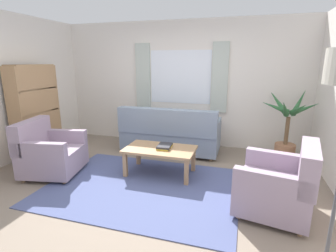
{
  "coord_description": "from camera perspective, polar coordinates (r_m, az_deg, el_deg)",
  "views": [
    {
      "loc": [
        1.34,
        -3.14,
        1.77
      ],
      "look_at": [
        0.18,
        0.7,
        0.76
      ],
      "focal_mm": 27.4,
      "sensor_mm": 36.0,
      "label": 1
    }
  ],
  "objects": [
    {
      "name": "window_with_curtains",
      "position": [
        5.49,
        2.68,
        10.8
      ],
      "size": [
        1.98,
        0.07,
        1.4
      ],
      "color": "white"
    },
    {
      "name": "armchair_right",
      "position": [
        3.35,
        23.59,
        -12.05
      ],
      "size": [
        0.96,
        0.98,
        0.88
      ],
      "rotation": [
        0.0,
        0.0,
        -1.76
      ],
      "color": "#998499",
      "rests_on": "ground_plane"
    },
    {
      "name": "area_rug",
      "position": [
        3.84,
        -5.76,
        -13.24
      ],
      "size": [
        2.73,
        2.01,
        0.01
      ],
      "primitive_type": "cube",
      "color": "#4C5684",
      "rests_on": "ground_plane"
    },
    {
      "name": "armchair_left",
      "position": [
        4.53,
        -24.86,
        -5.41
      ],
      "size": [
        0.97,
        0.99,
        0.88
      ],
      "rotation": [
        0.0,
        0.0,
        1.77
      ],
      "color": "#998499",
      "rests_on": "ground_plane"
    },
    {
      "name": "bookshelf",
      "position": [
        5.37,
        -27.0,
        3.23
      ],
      "size": [
        0.3,
        0.94,
        1.72
      ],
      "rotation": [
        0.0,
        0.0,
        -1.57
      ],
      "color": "#A87F56",
      "rests_on": "ground_plane"
    },
    {
      "name": "potted_plant",
      "position": [
        5.03,
        24.9,
        -1.12
      ],
      "size": [
        0.95,
        1.13,
        1.31
      ],
      "color": "#9E6B4C",
      "rests_on": "ground_plane"
    },
    {
      "name": "couch",
      "position": [
        5.08,
        0.44,
        -1.87
      ],
      "size": [
        1.9,
        0.82,
        0.92
      ],
      "rotation": [
        0.0,
        0.0,
        3.14
      ],
      "color": "gray",
      "rests_on": "ground_plane"
    },
    {
      "name": "coffee_table",
      "position": [
        4.08,
        -1.77,
        -5.7
      ],
      "size": [
        1.1,
        0.64,
        0.44
      ],
      "color": "#A87F56",
      "rests_on": "ground_plane"
    },
    {
      "name": "ground_plane",
      "position": [
        3.84,
        -5.76,
        -13.32
      ],
      "size": [
        6.24,
        6.24,
        0.0
      ],
      "primitive_type": "plane",
      "color": "gray"
    },
    {
      "name": "book_stack_on_table",
      "position": [
        4.06,
        -0.74,
        -4.55
      ],
      "size": [
        0.22,
        0.31,
        0.05
      ],
      "color": "gold",
      "rests_on": "coffee_table"
    },
    {
      "name": "wall_back",
      "position": [
        5.58,
        2.87,
        9.31
      ],
      "size": [
        5.32,
        0.12,
        2.6
      ],
      "primitive_type": "cube",
      "color": "silver",
      "rests_on": "ground_plane"
    }
  ]
}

